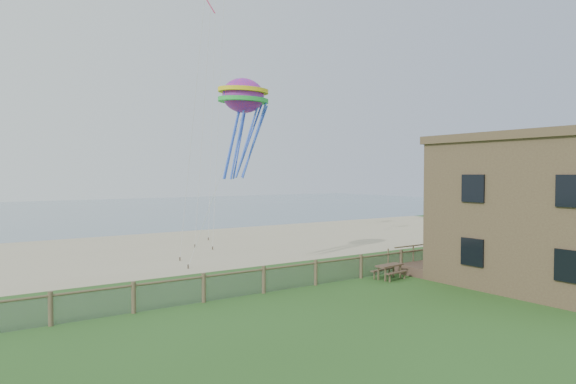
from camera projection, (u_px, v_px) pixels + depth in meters
The scene contains 7 objects.
ground at pixel (408, 312), 20.28m from camera, with size 160.00×160.00×0.00m, color #294F1B.
sand_beach at pixel (185, 247), 38.41m from camera, with size 72.00×20.00×0.02m, color tan.
ocean at pixel (65, 212), 74.68m from camera, with size 160.00×68.00×0.02m, color slate.
chainlink_fence at pixel (316, 274), 25.20m from camera, with size 36.20×0.20×1.25m, color #483728, non-canonical shape.
motel_deck at pixel (492, 258), 31.74m from camera, with size 15.00×2.00×0.50m, color brown.
picnic_table at pixel (389, 273), 26.69m from camera, with size 1.61×1.22×0.68m, color brown, non-canonical shape.
octopus_kite at pixel (244, 124), 27.95m from camera, with size 2.95×2.08×6.07m, color #FB2763, non-canonical shape.
Camera 1 is at (-15.28, -13.89, 5.47)m, focal length 32.00 mm.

